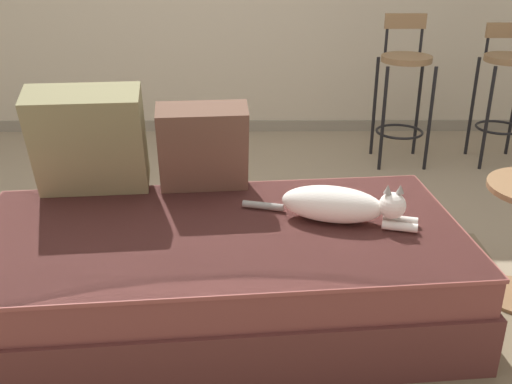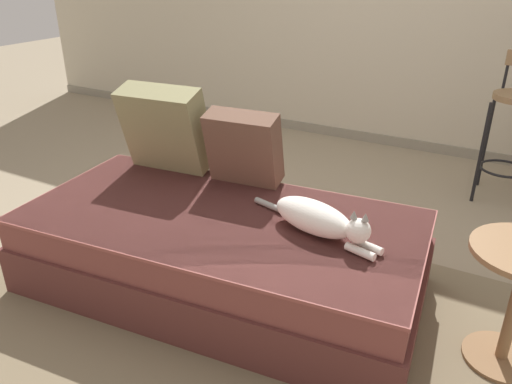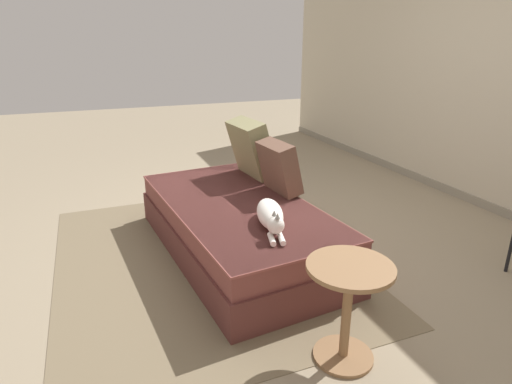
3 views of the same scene
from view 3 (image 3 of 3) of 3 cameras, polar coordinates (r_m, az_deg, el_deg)
ground_plane at (r=3.59m, az=3.60°, el=-6.79°), size 16.00×16.00×0.00m
wall_back_panel at (r=4.66m, az=30.73°, el=13.40°), size 8.00×0.10×2.60m
wall_baseboard_trim at (r=4.86m, az=27.76°, el=-1.27°), size 8.00×0.02×0.09m
area_rug at (r=3.38m, az=-7.35°, el=-8.65°), size 2.70×2.10×0.01m
couch at (r=3.36m, az=-2.54°, el=-4.65°), size 2.09×1.18×0.42m
throw_pillow_corner at (r=3.84m, az=-0.63°, el=5.88°), size 0.51×0.35×0.52m
throw_pillow_middle at (r=3.43m, az=3.10°, el=3.32°), size 0.42×0.27×0.42m
cat at (r=2.85m, az=1.96°, el=-3.10°), size 0.72×0.28×0.19m
side_table at (r=2.28m, az=12.14°, el=-13.80°), size 0.44×0.44×0.56m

